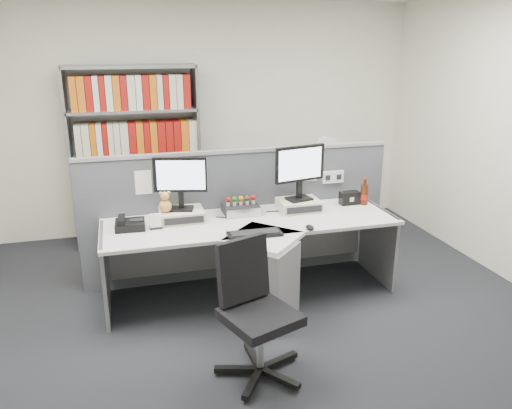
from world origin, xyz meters
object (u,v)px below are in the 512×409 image
object	(u,v)px
desk	(258,257)
desktop_pc	(241,209)
monitor_left	(180,179)
desk_phone	(129,224)
monitor_right	(300,168)
mouse	(310,227)
office_chair	(254,307)
filing_cabinet	(323,208)
keyboard	(255,234)
cola_bottle	(364,195)
speaker	(350,198)
desk_calendar	(156,222)
shelving_unit	(136,159)
desk_fan	(326,153)

from	to	relation	value
desk	desktop_pc	distance (m)	0.54
monitor_left	desk_phone	xyz separation A→B (m)	(-0.46, -0.09, -0.34)
desk	monitor_right	xyz separation A→B (m)	(0.51, 0.38, 0.67)
mouse	office_chair	bearing A→B (deg)	-132.51
desk_phone	filing_cabinet	distance (m)	2.54
keyboard	office_chair	distance (m)	0.82
cola_bottle	mouse	bearing A→B (deg)	-146.01
mouse	desk_phone	xyz separation A→B (m)	(-1.47, 0.43, 0.02)
desktop_pc	keyboard	size ratio (longest dim) A/B	0.71
keyboard	filing_cabinet	size ratio (longest dim) A/B	0.64
desk	monitor_left	world-z (taller)	monitor_left
filing_cabinet	monitor_right	bearing A→B (deg)	-124.20
keyboard	speaker	world-z (taller)	speaker
mouse	monitor_right	bearing A→B (deg)	80.13
desk_calendar	office_chair	world-z (taller)	office_chair
keyboard	desk_calendar	size ratio (longest dim) A/B	3.50
monitor_right	shelving_unit	size ratio (longest dim) A/B	0.26
filing_cabinet	desk_fan	size ratio (longest dim) A/B	1.37
desktop_pc	mouse	size ratio (longest dim) A/B	3.07
keyboard	cola_bottle	size ratio (longest dim) A/B	1.72
speaker	filing_cabinet	world-z (taller)	speaker
monitor_right	desk_calendar	distance (m)	1.39
desktop_pc	cola_bottle	bearing A→B (deg)	-3.08
desk_calendar	shelving_unit	size ratio (longest dim) A/B	0.06
desktop_pc	shelving_unit	distance (m)	1.66
shelving_unit	keyboard	bearing A→B (deg)	-67.19
desk_phone	cola_bottle	xyz separation A→B (m)	(2.23, 0.08, 0.06)
desktop_pc	desk_calendar	world-z (taller)	desk_calendar
keyboard	shelving_unit	world-z (taller)	shelving_unit
filing_cabinet	office_chair	bearing A→B (deg)	-122.78
desktop_pc	speaker	xyz separation A→B (m)	(1.09, -0.02, 0.02)
monitor_right	mouse	world-z (taller)	monitor_right
desk	desk_fan	xyz separation A→B (m)	(1.20, 1.40, 0.56)
speaker	cola_bottle	world-z (taller)	cola_bottle
mouse	cola_bottle	bearing A→B (deg)	33.99
speaker	office_chair	distance (m)	1.89
speaker	office_chair	xyz separation A→B (m)	(-1.33, -1.32, -0.28)
keyboard	office_chair	bearing A→B (deg)	-105.75
shelving_unit	filing_cabinet	size ratio (longest dim) A/B	2.86
desk	desk_fan	distance (m)	1.93
desk_calendar	cola_bottle	xyz separation A→B (m)	(2.01, 0.14, 0.04)
mouse	cola_bottle	distance (m)	0.92
mouse	desk_calendar	size ratio (longest dim) A/B	0.81
desk_calendar	speaker	distance (m)	1.89
desk	keyboard	xyz separation A→B (m)	(-0.06, -0.14, 0.28)
keyboard	shelving_unit	xyz separation A→B (m)	(-0.84, 1.99, 0.24)
cola_bottle	shelving_unit	world-z (taller)	shelving_unit
desk	keyboard	world-z (taller)	keyboard
monitor_left	desktop_pc	size ratio (longest dim) A/B	1.47
cola_bottle	desk_fan	distance (m)	1.04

